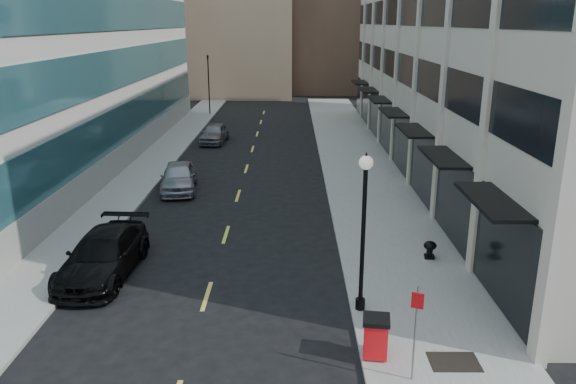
{
  "coord_description": "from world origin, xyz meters",
  "views": [
    {
      "loc": [
        3.01,
        -9.95,
        9.34
      ],
      "look_at": [
        2.86,
        11.65,
        2.76
      ],
      "focal_mm": 35.0,
      "sensor_mm": 36.0,
      "label": 1
    }
  ],
  "objects_px": {
    "lamppost": "(364,220)",
    "urn_planter": "(430,248)",
    "car_grey_sedan": "(214,133)",
    "sign_post": "(416,322)",
    "traffic_signal": "(208,59)",
    "car_silver_sedan": "(179,177)",
    "car_black_pickup": "(103,255)",
    "trash_bin": "(376,335)"
  },
  "relations": [
    {
      "from": "traffic_signal",
      "to": "car_silver_sedan",
      "type": "distance_m",
      "value": 27.52
    },
    {
      "from": "car_silver_sedan",
      "to": "trash_bin",
      "type": "xyz_separation_m",
      "value": [
        8.88,
        -16.91,
        -0.0
      ]
    },
    {
      "from": "urn_planter",
      "to": "sign_post",
      "type": "bearing_deg",
      "value": -106.26
    },
    {
      "from": "car_black_pickup",
      "to": "urn_planter",
      "type": "xyz_separation_m",
      "value": [
        12.75,
        1.39,
        -0.25
      ]
    },
    {
      "from": "traffic_signal",
      "to": "car_grey_sedan",
      "type": "relative_size",
      "value": 1.54
    },
    {
      "from": "lamppost",
      "to": "urn_planter",
      "type": "relative_size",
      "value": 7.49
    },
    {
      "from": "car_black_pickup",
      "to": "urn_planter",
      "type": "height_order",
      "value": "car_black_pickup"
    },
    {
      "from": "car_grey_sedan",
      "to": "lamppost",
      "type": "relative_size",
      "value": 0.84
    },
    {
      "from": "car_silver_sedan",
      "to": "urn_planter",
      "type": "distance_m",
      "value": 15.63
    },
    {
      "from": "car_grey_sedan",
      "to": "sign_post",
      "type": "bearing_deg",
      "value": -69.25
    },
    {
      "from": "trash_bin",
      "to": "car_grey_sedan",
      "type": "bearing_deg",
      "value": 113.87
    },
    {
      "from": "lamppost",
      "to": "car_grey_sedan",
      "type": "bearing_deg",
      "value": 107.19
    },
    {
      "from": "lamppost",
      "to": "urn_planter",
      "type": "xyz_separation_m",
      "value": [
        3.3,
        4.24,
        -2.72
      ]
    },
    {
      "from": "car_grey_sedan",
      "to": "sign_post",
      "type": "height_order",
      "value": "sign_post"
    },
    {
      "from": "traffic_signal",
      "to": "sign_post",
      "type": "relative_size",
      "value": 2.54
    },
    {
      "from": "car_black_pickup",
      "to": "trash_bin",
      "type": "bearing_deg",
      "value": -27.76
    },
    {
      "from": "traffic_signal",
      "to": "trash_bin",
      "type": "xyz_separation_m",
      "value": [
        10.9,
        -43.91,
        -4.9
      ]
    },
    {
      "from": "trash_bin",
      "to": "sign_post",
      "type": "distance_m",
      "value": 1.75
    },
    {
      "from": "car_silver_sedan",
      "to": "car_grey_sedan",
      "type": "bearing_deg",
      "value": 80.95
    },
    {
      "from": "car_black_pickup",
      "to": "sign_post",
      "type": "bearing_deg",
      "value": -30.16
    },
    {
      "from": "trash_bin",
      "to": "lamppost",
      "type": "distance_m",
      "value": 3.72
    },
    {
      "from": "car_grey_sedan",
      "to": "trash_bin",
      "type": "xyz_separation_m",
      "value": [
        8.6,
        -30.23,
        0.04
      ]
    },
    {
      "from": "car_black_pickup",
      "to": "trash_bin",
      "type": "distance_m",
      "value": 11.08
    },
    {
      "from": "sign_post",
      "to": "urn_planter",
      "type": "bearing_deg",
      "value": 96.19
    },
    {
      "from": "car_black_pickup",
      "to": "lamppost",
      "type": "xyz_separation_m",
      "value": [
        9.45,
        -2.85,
        2.47
      ]
    },
    {
      "from": "car_grey_sedan",
      "to": "lamppost",
      "type": "height_order",
      "value": "lamppost"
    },
    {
      "from": "lamppost",
      "to": "sign_post",
      "type": "relative_size",
      "value": 1.96
    },
    {
      "from": "traffic_signal",
      "to": "car_silver_sedan",
      "type": "bearing_deg",
      "value": -85.71
    },
    {
      "from": "car_grey_sedan",
      "to": "traffic_signal",
      "type": "bearing_deg",
      "value": 103.52
    },
    {
      "from": "car_black_pickup",
      "to": "car_silver_sedan",
      "type": "height_order",
      "value": "car_black_pickup"
    },
    {
      "from": "car_black_pickup",
      "to": "car_grey_sedan",
      "type": "relative_size",
      "value": 1.26
    },
    {
      "from": "car_silver_sedan",
      "to": "urn_planter",
      "type": "relative_size",
      "value": 6.69
    },
    {
      "from": "lamppost",
      "to": "sign_post",
      "type": "height_order",
      "value": "lamppost"
    },
    {
      "from": "traffic_signal",
      "to": "sign_post",
      "type": "height_order",
      "value": "traffic_signal"
    },
    {
      "from": "car_black_pickup",
      "to": "urn_planter",
      "type": "distance_m",
      "value": 12.83
    },
    {
      "from": "car_grey_sedan",
      "to": "trash_bin",
      "type": "relative_size",
      "value": 3.68
    },
    {
      "from": "trash_bin",
      "to": "lamppost",
      "type": "height_order",
      "value": "lamppost"
    },
    {
      "from": "trash_bin",
      "to": "car_silver_sedan",
      "type": "bearing_deg",
      "value": 125.69
    },
    {
      "from": "trash_bin",
      "to": "urn_planter",
      "type": "xyz_separation_m",
      "value": [
        3.2,
        7.0,
        -0.23
      ]
    },
    {
      "from": "traffic_signal",
      "to": "car_grey_sedan",
      "type": "xyz_separation_m",
      "value": [
        2.3,
        -13.68,
        -4.94
      ]
    },
    {
      "from": "traffic_signal",
      "to": "lamppost",
      "type": "height_order",
      "value": "traffic_signal"
    },
    {
      "from": "traffic_signal",
      "to": "car_grey_sedan",
      "type": "bearing_deg",
      "value": -80.46
    }
  ]
}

